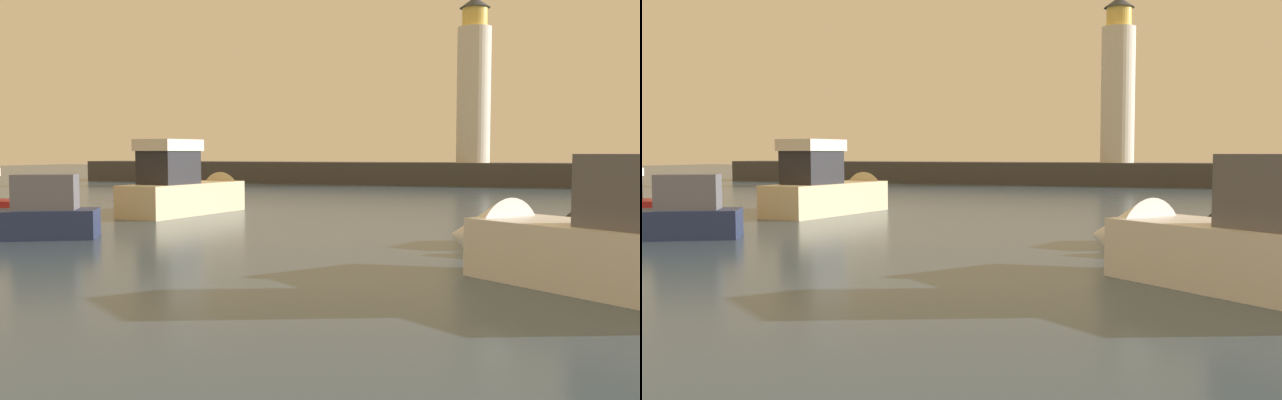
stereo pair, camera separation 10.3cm
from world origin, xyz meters
TOP-DOWN VIEW (x-y plane):
  - ground_plane at (0.00, 31.00)m, footprint 220.00×220.00m
  - breakwater at (0.00, 62.01)m, footprint 81.09×4.47m
  - lighthouse at (-1.73, 62.01)m, footprint 2.92×2.92m
  - motorboat_0 at (-10.99, 29.00)m, footprint 3.33×8.78m
  - motorboat_1 at (6.18, 15.24)m, footprint 7.76×6.59m
  - motorboat_2 at (-16.88, 22.85)m, footprint 6.13×2.16m
  - motorboat_3 at (7.04, 21.61)m, footprint 3.89×6.94m

SIDE VIEW (x-z plane):
  - ground_plane at x=0.00m, z-range 0.00..0.00m
  - motorboat_3 at x=7.04m, z-range -0.54..1.72m
  - motorboat_2 at x=-16.88m, z-range -0.66..1.94m
  - motorboat_1 at x=6.18m, z-range -0.67..2.54m
  - breakwater at x=0.00m, z-range 0.00..2.00m
  - motorboat_0 at x=-10.99m, z-range -0.76..3.05m
  - lighthouse at x=-1.73m, z-range 1.62..15.97m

